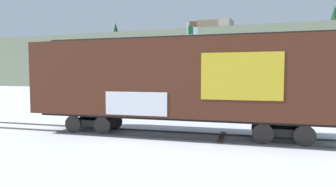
{
  "coord_description": "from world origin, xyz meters",
  "views": [
    {
      "loc": [
        3.49,
        -13.64,
        3.08
      ],
      "look_at": [
        -1.68,
        1.71,
        2.01
      ],
      "focal_mm": 30.44,
      "sensor_mm": 36.0,
      "label": 1
    }
  ],
  "objects": [
    {
      "name": "ground_plane",
      "position": [
        0.0,
        0.0,
        0.0
      ],
      "size": [
        260.0,
        260.0,
        0.0
      ],
      "primitive_type": "plane",
      "color": "silver"
    },
    {
      "name": "parked_car_blue",
      "position": [
        -2.66,
        6.93,
        0.88
      ],
      "size": [
        4.64,
        1.94,
        1.74
      ],
      "color": "navy",
      "rests_on": "ground_plane"
    },
    {
      "name": "parked_car_tan",
      "position": [
        2.91,
        6.47,
        0.84
      ],
      "size": [
        4.52,
        2.09,
        1.69
      ],
      "color": "#9E8966",
      "rests_on": "ground_plane"
    },
    {
      "name": "track",
      "position": [
        0.97,
        0.09,
        0.04
      ],
      "size": [
        59.98,
        5.76,
        0.08
      ],
      "color": "#4C4742",
      "rests_on": "ground_plane"
    },
    {
      "name": "flagpole",
      "position": [
        -3.28,
        12.85,
        5.0
      ],
      "size": [
        0.84,
        1.21,
        7.93
      ],
      "color": "silver",
      "rests_on": "ground_plane"
    },
    {
      "name": "hillside",
      "position": [
        -0.02,
        66.69,
        6.49
      ],
      "size": [
        140.0,
        43.18,
        17.54
      ],
      "color": "slate",
      "rests_on": "ground_plane"
    },
    {
      "name": "freight_car",
      "position": [
        -0.47,
        -0.0,
        2.84
      ],
      "size": [
        15.48,
        3.91,
        4.99
      ],
      "color": "#472316",
      "rests_on": "ground_plane"
    }
  ]
}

